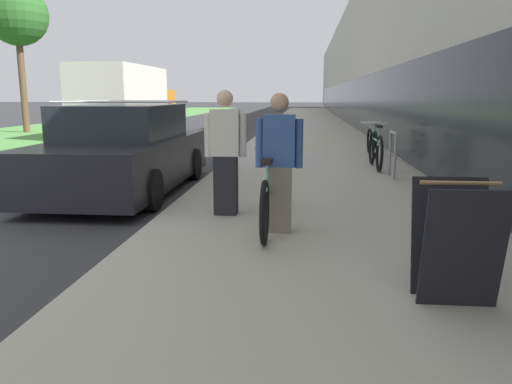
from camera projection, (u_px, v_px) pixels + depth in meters
name	position (u px, v px, depth m)	size (l,w,h in m)	color
sidewalk_slab	(309.00, 127.00, 24.88)	(4.04, 70.00, 0.12)	#A39E8E
storefront_facade	(422.00, 67.00, 31.39)	(10.01, 70.00, 6.68)	#BCB7AD
lawn_strip	(107.00, 122.00, 29.96)	(5.94, 70.00, 0.03)	#518E42
tandem_bicycle	(270.00, 194.00, 5.80)	(0.52, 2.31, 0.84)	black
person_rider	(279.00, 163.00, 5.44)	(0.52, 0.20, 1.52)	#756B5B
person_bystander	(226.00, 153.00, 6.23)	(0.53, 0.21, 1.56)	black
bike_rack_hoop	(393.00, 150.00, 9.11)	(0.05, 0.60, 0.84)	gray
cruiser_bike_nearest	(376.00, 150.00, 10.33)	(0.52, 1.83, 0.92)	black
cruiser_bike_middle	(372.00, 141.00, 12.48)	(0.52, 1.69, 0.83)	black
sandwich_board_sign	(456.00, 242.00, 3.62)	(0.56, 0.56, 0.90)	black
parked_sedan_curbside	(124.00, 153.00, 8.33)	(1.96, 4.49, 1.52)	black
moving_truck	(127.00, 101.00, 19.78)	(2.24, 6.97, 2.70)	orange
street_tree_far	(17.00, 16.00, 20.68)	(2.53, 2.53, 6.16)	brown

